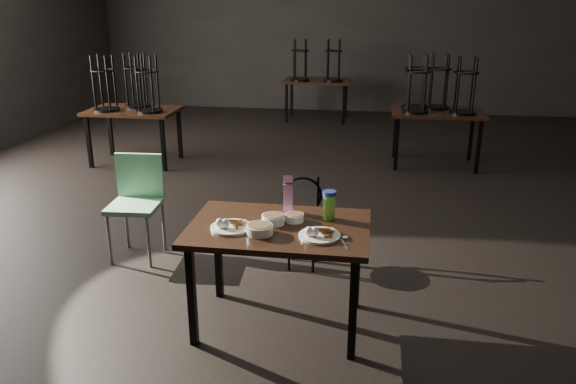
% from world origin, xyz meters
% --- Properties ---
extents(main_table, '(1.20, 0.80, 0.75)m').
position_xyz_m(main_table, '(-0.07, -1.97, 0.67)').
color(main_table, black).
rests_on(main_table, ground).
extents(plate_left, '(0.28, 0.28, 0.09)m').
position_xyz_m(plate_left, '(-0.37, -2.06, 0.77)').
color(plate_left, white).
rests_on(plate_left, main_table).
extents(plate_right, '(0.27, 0.27, 0.09)m').
position_xyz_m(plate_right, '(0.21, -2.11, 0.77)').
color(plate_right, white).
rests_on(plate_right, main_table).
extents(bowl_near, '(0.15, 0.15, 0.06)m').
position_xyz_m(bowl_near, '(-0.12, -1.93, 0.78)').
color(bowl_near, white).
rests_on(bowl_near, main_table).
extents(bowl_far, '(0.13, 0.13, 0.05)m').
position_xyz_m(bowl_far, '(0.02, -1.87, 0.78)').
color(bowl_far, white).
rests_on(bowl_far, main_table).
extents(bowl_big, '(0.17, 0.17, 0.06)m').
position_xyz_m(bowl_big, '(-0.17, -2.12, 0.78)').
color(bowl_big, white).
rests_on(bowl_big, main_table).
extents(juice_carton, '(0.08, 0.08, 0.27)m').
position_xyz_m(juice_carton, '(-0.05, -1.72, 0.88)').
color(juice_carton, '#961B6C').
rests_on(juice_carton, main_table).
extents(water_bottle, '(0.12, 0.12, 0.20)m').
position_xyz_m(water_bottle, '(0.25, -1.80, 0.85)').
color(water_bottle, '#6BCC3C').
rests_on(water_bottle, main_table).
extents(spoon, '(0.06, 0.21, 0.01)m').
position_xyz_m(spoon, '(0.38, -2.11, 0.75)').
color(spoon, silver).
rests_on(spoon, main_table).
extents(bentwood_chair, '(0.38, 0.37, 0.75)m').
position_xyz_m(bentwood_chair, '(-0.04, -0.98, 0.45)').
color(bentwood_chair, black).
rests_on(bentwood_chair, ground).
extents(school_chair, '(0.44, 0.44, 0.90)m').
position_xyz_m(school_chair, '(-1.49, -1.02, 0.54)').
color(school_chair, '#6DA981').
rests_on(school_chair, ground).
extents(bg_table_left, '(1.20, 0.80, 1.48)m').
position_xyz_m(bg_table_left, '(-2.71, 1.75, 0.78)').
color(bg_table_left, black).
rests_on(bg_table_left, ground).
extents(bg_table_right, '(1.20, 0.80, 1.48)m').
position_xyz_m(bg_table_right, '(1.33, 2.27, 0.80)').
color(bg_table_right, black).
rests_on(bg_table_right, ground).
extents(bg_table_far, '(1.20, 0.80, 1.48)m').
position_xyz_m(bg_table_far, '(-0.54, 4.96, 0.75)').
color(bg_table_far, black).
rests_on(bg_table_far, ground).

